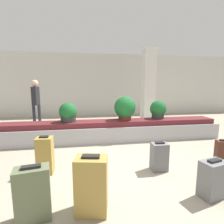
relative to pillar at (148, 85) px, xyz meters
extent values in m
plane|color=#9E937F|center=(-2.05, -4.24, -1.60)|extent=(18.00, 18.00, 0.00)
cube|color=beige|center=(-2.05, 1.80, 0.00)|extent=(18.00, 0.06, 3.20)
cube|color=#9E9EA3|center=(-2.05, -2.57, -1.38)|extent=(6.46, 0.71, 0.45)
cube|color=#5B1E23|center=(-2.05, -2.57, -1.08)|extent=(6.21, 0.55, 0.14)
cube|color=silver|center=(0.00, 0.00, 0.00)|extent=(0.52, 0.52, 3.20)
cube|color=#A3843D|center=(-3.57, -4.28, -1.26)|extent=(0.29, 0.26, 0.68)
cube|color=black|center=(-3.57, -4.28, -0.91)|extent=(0.16, 0.09, 0.03)
cube|color=#A3843D|center=(-2.77, -5.44, -1.23)|extent=(0.44, 0.35, 0.74)
cube|color=black|center=(-2.77, -5.44, -0.85)|extent=(0.23, 0.14, 0.03)
cube|color=slate|center=(-1.45, -4.52, -1.33)|extent=(0.30, 0.23, 0.53)
cube|color=black|center=(-1.45, -4.52, -1.05)|extent=(0.17, 0.08, 0.03)
cube|color=#5B6647|center=(-3.47, -5.45, -1.27)|extent=(0.43, 0.29, 0.66)
cube|color=black|center=(-3.47, -5.45, -0.92)|extent=(0.23, 0.12, 0.03)
cube|color=#472319|center=(-0.10, -4.53, -1.34)|extent=(0.31, 0.24, 0.51)
cube|color=black|center=(-0.10, -4.53, -1.07)|extent=(0.16, 0.10, 0.03)
cube|color=slate|center=(-1.03, -5.41, -1.33)|extent=(0.41, 0.32, 0.54)
cube|color=black|center=(-1.03, -5.41, -1.04)|extent=(0.22, 0.13, 0.03)
cylinder|color=#4C2319|center=(-1.66, -2.54, -0.91)|extent=(0.38, 0.38, 0.20)
sphere|color=#195B28|center=(-1.66, -2.54, -0.63)|extent=(0.63, 0.63, 0.63)
cylinder|color=#2D2D2D|center=(-0.60, -2.47, -0.93)|extent=(0.37, 0.37, 0.16)
sphere|color=#195B28|center=(-0.60, -2.47, -0.71)|extent=(0.50, 0.50, 0.50)
cylinder|color=#2D2D2D|center=(-3.29, -2.54, -0.93)|extent=(0.42, 0.42, 0.15)
sphere|color=#195B28|center=(-3.29, -2.54, -0.72)|extent=(0.50, 0.50, 0.50)
cylinder|color=#282833|center=(-4.73, -0.55, -1.17)|extent=(0.11, 0.11, 0.86)
cylinder|color=#282833|center=(-4.53, -0.55, -1.17)|extent=(0.11, 0.11, 0.86)
cube|color=#232328|center=(-4.63, -0.55, -0.40)|extent=(0.24, 0.35, 0.68)
sphere|color=beige|center=(-4.63, -0.55, 0.07)|extent=(0.25, 0.25, 0.25)
camera|label=1|loc=(-2.84, -7.48, 0.02)|focal=28.00mm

